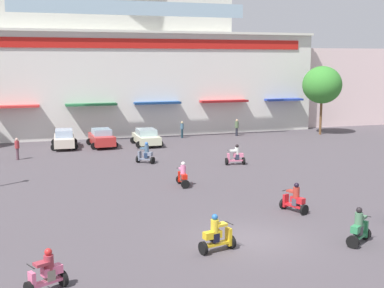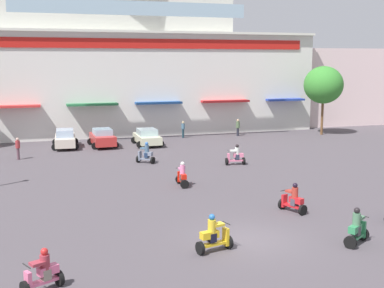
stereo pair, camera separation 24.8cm
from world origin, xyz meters
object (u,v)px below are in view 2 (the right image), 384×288
object	(u,v)px
scooter_rider_1	(43,273)
scooter_rider_3	(236,156)
scooter_rider_2	(146,154)
scooter_rider_4	(214,236)
scooter_rider_9	(293,200)
pedestrian_0	(18,147)
parked_car_2	(147,137)
parked_car_0	(65,139)
parked_car_1	(103,138)
scooter_rider_8	(182,176)
pedestrian_2	(238,127)
plaza_tree_1	(323,85)
pedestrian_1	(183,128)
scooter_rider_5	(357,229)

from	to	relation	value
scooter_rider_1	scooter_rider_3	bearing A→B (deg)	51.30
scooter_rider_2	scooter_rider_4	world-z (taller)	scooter_rider_2
scooter_rider_9	scooter_rider_1	bearing A→B (deg)	-155.73
scooter_rider_2	pedestrian_0	distance (m)	9.91
scooter_rider_2	pedestrian_0	world-z (taller)	pedestrian_0
parked_car_2	parked_car_0	bearing A→B (deg)	172.87
parked_car_1	scooter_rider_8	xyz separation A→B (m)	(2.73, -15.62, -0.18)
parked_car_1	scooter_rider_9	world-z (taller)	parked_car_1
scooter_rider_9	pedestrian_0	xyz separation A→B (m)	(-13.40, 18.31, 0.36)
parked_car_1	scooter_rider_3	xyz separation A→B (m)	(8.17, -10.70, -0.17)
parked_car_2	scooter_rider_8	xyz separation A→B (m)	(-1.14, -15.22, -0.13)
scooter_rider_4	scooter_rider_8	size ratio (longest dim) A/B	1.02
parked_car_2	scooter_rider_8	distance (m)	15.27
pedestrian_0	pedestrian_2	size ratio (longest dim) A/B	1.01
scooter_rider_8	pedestrian_2	xyz separation A→B (m)	(11.00, 18.12, 0.33)
plaza_tree_1	pedestrian_1	world-z (taller)	plaza_tree_1
scooter_rider_4	pedestrian_0	bearing A→B (deg)	109.63
scooter_rider_3	scooter_rider_8	bearing A→B (deg)	-137.84
scooter_rider_8	scooter_rider_2	bearing A→B (deg)	95.01
pedestrian_0	plaza_tree_1	bearing A→B (deg)	9.42
scooter_rider_2	pedestrian_0	size ratio (longest dim) A/B	0.94
scooter_rider_9	pedestrian_0	distance (m)	22.70
pedestrian_1	scooter_rider_2	bearing A→B (deg)	-118.71
pedestrian_2	pedestrian_0	bearing A→B (deg)	-162.46
plaza_tree_1	pedestrian_2	world-z (taller)	plaza_tree_1
parked_car_0	pedestrian_1	size ratio (longest dim) A/B	2.78
parked_car_1	pedestrian_1	xyz separation A→B (m)	(8.14, 2.82, 0.14)
pedestrian_2	scooter_rider_9	bearing A→B (deg)	-106.20
parked_car_1	pedestrian_2	xyz separation A→B (m)	(13.73, 2.50, 0.15)
plaza_tree_1	scooter_rider_5	bearing A→B (deg)	-118.83
scooter_rider_4	pedestrian_2	xyz separation A→B (m)	(12.73, 28.64, 0.30)
scooter_rider_5	pedestrian_0	bearing A→B (deg)	120.74
pedestrian_0	scooter_rider_4	bearing A→B (deg)	-70.37
parked_car_0	scooter_rider_4	xyz separation A→B (m)	(4.16, -26.62, -0.14)
parked_car_0	scooter_rider_9	world-z (taller)	parked_car_0
parked_car_0	parked_car_1	xyz separation A→B (m)	(3.15, -0.48, 0.01)
scooter_rider_5	scooter_rider_1	bearing A→B (deg)	-177.05
scooter_rider_2	pedestrian_1	xyz separation A→B (m)	(6.05, 11.05, 0.28)
parked_car_2	scooter_rider_2	bearing A→B (deg)	-102.89
scooter_rider_1	pedestrian_1	size ratio (longest dim) A/B	0.89
scooter_rider_1	scooter_rider_2	distance (m)	20.93
parked_car_0	scooter_rider_5	world-z (taller)	scooter_rider_5
parked_car_0	pedestrian_0	size ratio (longest dim) A/B	2.68
parked_car_2	scooter_rider_5	bearing A→B (deg)	-83.66
parked_car_1	scooter_rider_3	distance (m)	13.46
parked_car_2	pedestrian_1	bearing A→B (deg)	37.05
scooter_rider_3	pedestrian_0	distance (m)	16.47
plaza_tree_1	scooter_rider_9	distance (m)	28.31
plaza_tree_1	pedestrian_2	xyz separation A→B (m)	(-8.48, 1.69, -4.08)
scooter_rider_1	plaza_tree_1	bearing A→B (deg)	45.87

